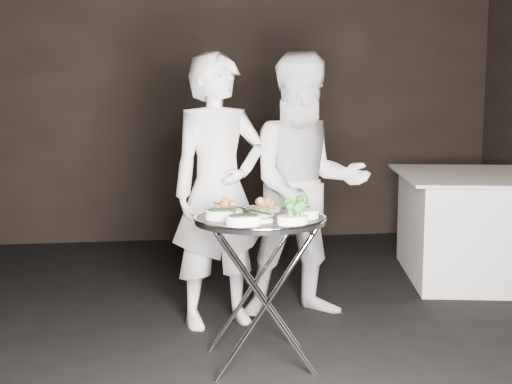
{
  "coord_description": "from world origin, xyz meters",
  "views": [
    {
      "loc": [
        -0.53,
        -3.75,
        1.51
      ],
      "look_at": [
        0.04,
        0.18,
        0.95
      ],
      "focal_mm": 50.0,
      "sensor_mm": 36.0,
      "label": 1
    }
  ],
  "objects": [
    {
      "name": "wall_back",
      "position": [
        0.0,
        3.52,
        1.5
      ],
      "size": [
        6.0,
        0.05,
        3.0
      ],
      "primitive_type": "cube",
      "color": "black",
      "rests_on": "floor"
    },
    {
      "name": "spinach_bowl_b",
      "position": [
        -0.08,
        -0.19,
        0.87
      ],
      "size": [
        0.19,
        0.12,
        0.08
      ],
      "rotation": [
        0.0,
        0.0,
        0.02
      ],
      "color": "white",
      "rests_on": "serving_tray"
    },
    {
      "name": "potato_plate_b",
      "position": [
        0.1,
        0.24,
        0.86
      ],
      "size": [
        0.19,
        0.19,
        0.07
      ],
      "rotation": [
        0.0,
        0.0,
        0.29
      ],
      "color": "beige",
      "rests_on": "serving_tray"
    },
    {
      "name": "serving_utensils",
      "position": [
        0.06,
        0.1,
        0.88
      ],
      "size": [
        0.58,
        0.42,
        0.01
      ],
      "color": "silver",
      "rests_on": "serving_tray"
    },
    {
      "name": "serving_tray",
      "position": [
        0.04,
        0.03,
        0.82
      ],
      "size": [
        0.73,
        0.73,
        0.04
      ],
      "color": "black",
      "rests_on": "tray_stand"
    },
    {
      "name": "spinach_bowl_a",
      "position": [
        -0.16,
        -0.01,
        0.87
      ],
      "size": [
        0.21,
        0.16,
        0.08
      ],
      "rotation": [
        0.0,
        0.0,
        -0.21
      ],
      "color": "white",
      "rests_on": "serving_tray"
    },
    {
      "name": "waiter_left",
      "position": [
        -0.11,
        0.76,
        0.88
      ],
      "size": [
        0.74,
        0.6,
        1.76
      ],
      "primitive_type": "imported",
      "rotation": [
        0.0,
        0.0,
        0.32
      ],
      "color": "silver",
      "rests_on": "floor"
    },
    {
      "name": "tray_stand",
      "position": [
        0.04,
        0.03,
        0.46
      ],
      "size": [
        0.56,
        0.47,
        0.82
      ],
      "rotation": [
        0.0,
        0.0,
        -0.16
      ],
      "color": "silver",
      "rests_on": "floor"
    },
    {
      "name": "dining_table",
      "position": [
        2.19,
        1.61,
        0.43
      ],
      "size": [
        1.5,
        1.5,
        0.85
      ],
      "rotation": [
        0.0,
        0.0,
        -0.2
      ],
      "color": "white",
      "rests_on": "floor"
    },
    {
      "name": "broccoli_bowl_a",
      "position": [
        0.27,
        -0.03,
        0.86
      ],
      "size": [
        0.2,
        0.16,
        0.07
      ],
      "rotation": [
        0.0,
        0.0,
        0.23
      ],
      "color": "white",
      "rests_on": "serving_tray"
    },
    {
      "name": "floor",
      "position": [
        0.0,
        0.0,
        -0.03
      ],
      "size": [
        6.0,
        7.0,
        0.05
      ],
      "primitive_type": "cube",
      "color": "black",
      "rests_on": "ground"
    },
    {
      "name": "broccoli_bowl_b",
      "position": [
        0.18,
        -0.19,
        0.86
      ],
      "size": [
        0.2,
        0.17,
        0.07
      ],
      "rotation": [
        0.0,
        0.0,
        0.3
      ],
      "color": "white",
      "rests_on": "serving_tray"
    },
    {
      "name": "potato_plate_a",
      "position": [
        -0.13,
        0.19,
        0.86
      ],
      "size": [
        0.19,
        0.19,
        0.07
      ],
      "rotation": [
        0.0,
        0.0,
        0.02
      ],
      "color": "beige",
      "rests_on": "serving_tray"
    },
    {
      "name": "asparagus_plate_a",
      "position": [
        0.04,
        0.05,
        0.85
      ],
      "size": [
        0.21,
        0.18,
        0.04
      ],
      "rotation": [
        0.0,
        0.0,
        0.51
      ],
      "color": "white",
      "rests_on": "serving_tray"
    },
    {
      "name": "asparagus_plate_b",
      "position": [
        0.01,
        -0.11,
        0.85
      ],
      "size": [
        0.18,
        0.11,
        0.03
      ],
      "rotation": [
        0.0,
        0.0,
        -0.11
      ],
      "color": "white",
      "rests_on": "serving_tray"
    },
    {
      "name": "greens_bowl",
      "position": [
        0.27,
        0.14,
        0.86
      ],
      "size": [
        0.12,
        0.12,
        0.07
      ],
      "rotation": [
        0.0,
        0.0,
        -0.22
      ],
      "color": "white",
      "rests_on": "serving_tray"
    },
    {
      "name": "waiter_right",
      "position": [
        0.48,
        0.85,
        0.89
      ],
      "size": [
        0.89,
        0.71,
        1.77
      ],
      "primitive_type": "imported",
      "rotation": [
        0.0,
        0.0,
        0.04
      ],
      "color": "silver",
      "rests_on": "floor"
    }
  ]
}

